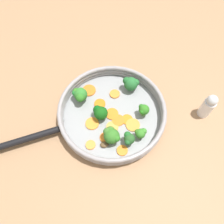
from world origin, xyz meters
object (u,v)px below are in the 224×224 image
carrot_slice_5 (89,90)px  broccoli_floret_0 (131,83)px  carrot_slice_0 (122,150)px  carrot_slice_3 (91,145)px  carrot_slice_1 (100,104)px  carrot_slice_9 (112,127)px  broccoli_floret_5 (129,138)px  mushroom_piece_0 (104,145)px  carrot_slice_11 (115,94)px  carrot_slice_4 (127,120)px  carrot_slice_2 (111,113)px  carrot_slice_10 (119,120)px  broccoli_floret_1 (111,135)px  skillet (112,115)px  broccoli_floret_2 (144,110)px  broccoli_floret_6 (141,133)px  salt_shaker (208,106)px  broccoli_floret_3 (100,112)px  carrot_slice_7 (105,137)px  broccoli_floret_4 (80,95)px  carrot_slice_8 (133,125)px  carrot_slice_6 (92,124)px

carrot_slice_5 → broccoli_floret_0: broccoli_floret_0 is taller
carrot_slice_0 → carrot_slice_3: size_ratio=1.10×
carrot_slice_1 → carrot_slice_9: (-0.09, 0.02, -0.00)m
broccoli_floret_5 → mushroom_piece_0: bearing=56.7°
carrot_slice_5 → carrot_slice_11: (-0.07, -0.06, 0.00)m
carrot_slice_0 → carrot_slice_5: bearing=-14.2°
carrot_slice_11 → carrot_slice_4: bearing=161.0°
carrot_slice_5 → mushroom_piece_0: 0.21m
carrot_slice_0 → carrot_slice_9: carrot_slice_0 is taller
carrot_slice_2 → carrot_slice_5: size_ratio=0.91×
carrot_slice_9 → carrot_slice_10: bearing=-81.0°
carrot_slice_3 → broccoli_floret_1: size_ratio=0.54×
carrot_slice_2 → broccoli_floret_1: broccoli_floret_1 is taller
carrot_slice_2 → broccoli_floret_5: (-0.11, 0.03, 0.03)m
skillet → carrot_slice_5: size_ratio=7.11×
broccoli_floret_2 → mushroom_piece_0: broccoli_floret_2 is taller
carrot_slice_0 → broccoli_floret_2: bearing=-70.1°
broccoli_floret_6 → salt_shaker: bearing=-108.5°
carrot_slice_0 → broccoli_floret_5: 0.04m
skillet → salt_shaker: bearing=-128.6°
broccoli_floret_3 → carrot_slice_7: bearing=152.8°
skillet → broccoli_floret_6: bearing=-173.2°
broccoli_floret_4 → skillet: bearing=-158.6°
broccoli_floret_3 → carrot_slice_11: bearing=-69.7°
skillet → carrot_slice_9: bearing=140.4°
carrot_slice_1 → carrot_slice_5: (0.07, -0.01, -0.00)m
broccoli_floret_3 → broccoli_floret_2: bearing=-127.2°
carrot_slice_5 → carrot_slice_1: bearing=173.6°
broccoli_floret_0 → broccoli_floret_5: 0.20m
carrot_slice_1 → broccoli_floret_5: size_ratio=0.79×
carrot_slice_11 → broccoli_floret_0: 0.07m
carrot_slice_5 → broccoli_floret_5: broccoli_floret_5 is taller
carrot_slice_7 → carrot_slice_5: bearing=-22.5°
carrot_slice_3 → carrot_slice_8: size_ratio=0.67×
mushroom_piece_0 → broccoli_floret_6: bearing=-116.1°
carrot_slice_3 → mushroom_piece_0: mushroom_piece_0 is taller
carrot_slice_3 → broccoli_floret_5: 0.12m
carrot_slice_6 → broccoli_floret_4: (0.10, -0.03, 0.03)m
skillet → broccoli_floret_1: 0.10m
carrot_slice_4 → carrot_slice_10: 0.03m
skillet → carrot_slice_5: bearing=-0.7°
broccoli_floret_4 → carrot_slice_7: bearing=170.9°
carrot_slice_11 → mushroom_piece_0: size_ratio=1.31×
carrot_slice_0 → broccoli_floret_6: size_ratio=0.81×
carrot_slice_11 → carrot_slice_0: bearing=145.1°
carrot_slice_11 → broccoli_floret_3: broccoli_floret_3 is taller
carrot_slice_5 → broccoli_floret_2: broccoli_floret_2 is taller
carrot_slice_7 → broccoli_floret_2: size_ratio=0.75×
carrot_slice_2 → salt_shaker: salt_shaker is taller
carrot_slice_5 → carrot_slice_7: (-0.17, 0.07, -0.00)m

